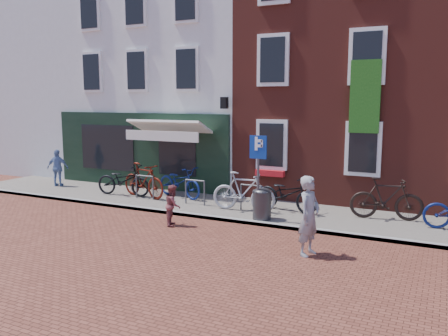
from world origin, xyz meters
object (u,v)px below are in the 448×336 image
at_px(woman, 309,216).
at_px(bicycle_4, 287,194).
at_px(boy, 173,205).
at_px(bicycle_0, 123,180).
at_px(parking_sign, 258,163).
at_px(bicycle_3, 244,192).
at_px(bicycle_5, 386,199).
at_px(litter_bin, 262,202).
at_px(bicycle_2, 180,182).
at_px(cafe_person, 58,168).
at_px(bicycle_1, 143,180).

distance_m(woman, bicycle_4, 3.79).
distance_m(boy, bicycle_0, 4.19).
xyz_separation_m(parking_sign, bicycle_3, (-0.80, 0.84, -1.05)).
xyz_separation_m(bicycle_0, bicycle_5, (8.88, 0.62, 0.06)).
bearing_deg(litter_bin, bicycle_2, 157.42).
height_order(cafe_person, bicycle_5, cafe_person).
distance_m(cafe_person, bicycle_1, 4.34).
xyz_separation_m(parking_sign, bicycle_2, (-3.64, 1.72, -1.11)).
height_order(litter_bin, bicycle_4, bicycle_4).
relative_size(boy, bicycle_4, 0.55).
xyz_separation_m(bicycle_3, bicycle_5, (4.08, 0.85, 0.00)).
distance_m(cafe_person, bicycle_2, 5.46).
distance_m(litter_bin, woman, 2.94).
distance_m(parking_sign, bicycle_4, 1.85).
distance_m(cafe_person, bicycle_5, 12.38).
distance_m(bicycle_1, bicycle_4, 5.17).
bearing_deg(bicycle_2, bicycle_3, -89.82).
bearing_deg(boy, bicycle_4, -67.58).
distance_m(parking_sign, bicycle_2, 4.18).
bearing_deg(litter_bin, bicycle_3, 142.38).
xyz_separation_m(bicycle_3, bicycle_4, (1.20, 0.58, -0.06)).
xyz_separation_m(woman, bicycle_2, (-5.69, 3.70, -0.27)).
relative_size(bicycle_1, bicycle_3, 1.00).
relative_size(bicycle_3, bicycle_5, 1.00).
bearing_deg(cafe_person, litter_bin, 152.58).
xyz_separation_m(woman, bicycle_3, (-2.85, 2.83, -0.20)).
bearing_deg(cafe_person, bicycle_5, 161.60).
relative_size(bicycle_1, bicycle_2, 0.97).
relative_size(woman, bicycle_4, 0.88).
distance_m(litter_bin, bicycle_4, 1.29).
height_order(bicycle_3, bicycle_5, same).
xyz_separation_m(boy, bicycle_1, (-2.68, 2.32, 0.13)).
height_order(woman, bicycle_2, woman).
bearing_deg(bicycle_5, woman, 151.80).
height_order(bicycle_0, bicycle_2, same).
bearing_deg(bicycle_0, litter_bin, -105.34).
height_order(litter_bin, boy, boy).
bearing_deg(bicycle_5, bicycle_3, 92.16).
bearing_deg(bicycle_3, woman, -139.53).
distance_m(parking_sign, bicycle_3, 1.57).
distance_m(woman, bicycle_5, 3.89).
xyz_separation_m(bicycle_1, bicycle_2, (1.12, 0.59, -0.06)).
bearing_deg(cafe_person, bicycle_4, 160.35).
distance_m(bicycle_1, bicycle_5, 8.06).
height_order(bicycle_2, bicycle_4, same).
xyz_separation_m(parking_sign, boy, (-2.08, -1.19, -1.18)).
relative_size(litter_bin, bicycle_2, 0.47).
bearing_deg(bicycle_1, bicycle_2, -48.90).
relative_size(litter_bin, bicycle_4, 0.47).
bearing_deg(parking_sign, bicycle_4, 74.35).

